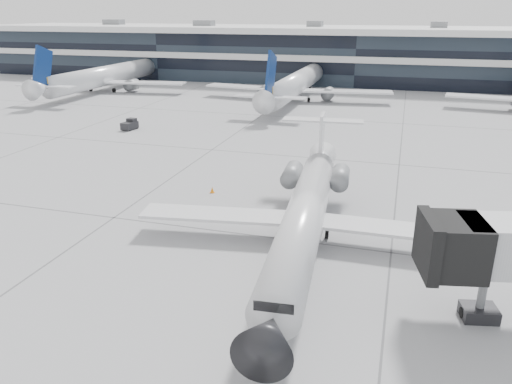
% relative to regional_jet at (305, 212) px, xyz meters
% --- Properties ---
extents(ground, '(220.00, 220.00, 0.00)m').
position_rel_regional_jet_xyz_m(ground, '(-4.43, 0.19, -2.20)').
color(ground, gray).
rests_on(ground, ground).
extents(terminal, '(170.00, 22.00, 10.00)m').
position_rel_regional_jet_xyz_m(terminal, '(-4.43, 82.19, 2.80)').
color(terminal, black).
rests_on(terminal, ground).
extents(bg_jet_left, '(32.00, 40.00, 9.60)m').
position_rel_regional_jet_xyz_m(bg_jet_left, '(-49.43, 55.19, -2.20)').
color(bg_jet_left, white).
rests_on(bg_jet_left, ground).
extents(bg_jet_center, '(32.00, 40.00, 9.60)m').
position_rel_regional_jet_xyz_m(bg_jet_center, '(-12.43, 55.19, -2.20)').
color(bg_jet_center, white).
rests_on(bg_jet_center, ground).
extents(regional_jet, '(22.35, 27.93, 6.45)m').
position_rel_regional_jet_xyz_m(regional_jet, '(0.00, 0.00, 0.00)').
color(regional_jet, silver).
rests_on(regional_jet, ground).
extents(traffic_cone, '(0.37, 0.37, 0.53)m').
position_rel_regional_jet_xyz_m(traffic_cone, '(-9.39, 7.34, -1.95)').
color(traffic_cone, orange).
rests_on(traffic_cone, ground).
extents(far_tug, '(1.62, 2.36, 1.39)m').
position_rel_regional_jet_xyz_m(far_tug, '(-28.22, 26.53, -1.58)').
color(far_tug, black).
rests_on(far_tug, ground).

